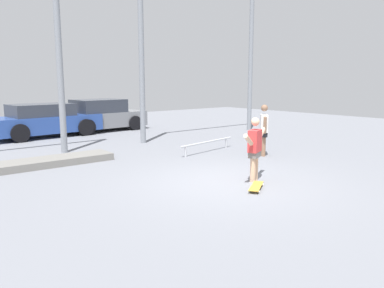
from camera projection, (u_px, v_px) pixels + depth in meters
The scene contains 9 objects.
ground_plane at pixel (227, 182), 8.62m from camera, with size 36.00×36.00×0.00m, color slate.
skateboarder at pixel (255, 147), 8.58m from camera, with size 1.30×0.63×1.48m.
skateboard at pixel (256, 186), 8.04m from camera, with size 0.80×0.61×0.08m.
manual_pad at pixel (47, 162), 10.29m from camera, with size 3.58×0.91×0.20m, color slate.
grind_rail at pixel (207, 143), 12.24m from camera, with size 2.60×0.51×0.36m.
canopy_support_right at pixel (203, 38), 15.30m from camera, with size 6.13×0.20×6.62m.
parked_car_blue at pixel (45, 121), 15.54m from camera, with size 4.45×2.07×1.38m.
parked_car_grey at pixel (101, 116), 17.46m from camera, with size 4.05×2.20×1.46m.
bystander at pixel (264, 128), 11.52m from camera, with size 0.60×0.60×1.59m.
Camera 1 is at (-5.98, -5.90, 2.30)m, focal length 35.00 mm.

